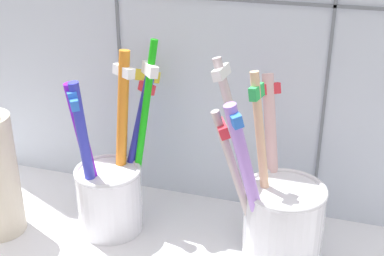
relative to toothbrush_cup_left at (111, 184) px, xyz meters
The scene contains 3 objects.
tile_wall_back 19.97cm from the toothbrush_cup_left, 47.28° to the left, with size 64.00×2.20×45.00cm.
toothbrush_cup_left is the anchor object (origin of this frame).
toothbrush_cup_right 16.69cm from the toothbrush_cup_left, ahead, with size 11.02×10.55×18.65cm.
Camera 1 is at (12.97, -38.19, 34.07)cm, focal length 49.86 mm.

